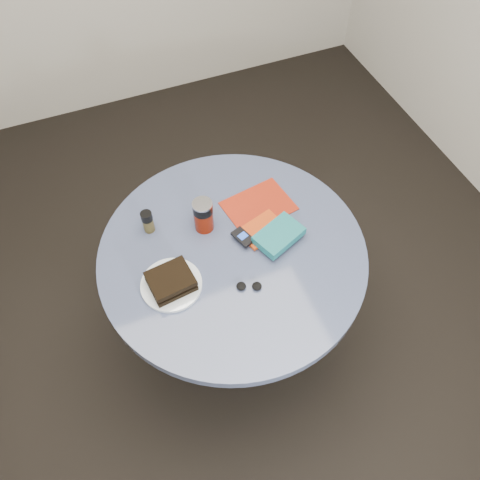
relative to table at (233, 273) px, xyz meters
name	(u,v)px	position (x,y,z in m)	size (l,w,h in m)	color
ground	(234,333)	(0.00, 0.00, -0.59)	(4.00, 4.00, 0.00)	black
table	(233,273)	(0.00, 0.00, 0.00)	(1.00, 1.00, 0.75)	black
plate	(171,285)	(-0.25, -0.06, 0.17)	(0.22, 0.22, 0.01)	silver
sandwich	(171,281)	(-0.25, -0.06, 0.20)	(0.16, 0.14, 0.05)	black
soda_can	(203,215)	(-0.06, 0.14, 0.23)	(0.09, 0.09, 0.14)	maroon
pepper_grinder	(148,222)	(-0.26, 0.21, 0.21)	(0.05, 0.05, 0.10)	#433B1C
magazine	(259,206)	(0.17, 0.16, 0.17)	(0.26, 0.19, 0.00)	maroon
red_book	(262,229)	(0.14, 0.04, 0.17)	(0.17, 0.11, 0.01)	#B3370E
novel	(279,235)	(0.17, -0.03, 0.20)	(0.18, 0.11, 0.03)	#145D63
mp3_player	(243,237)	(0.05, 0.02, 0.19)	(0.07, 0.10, 0.02)	black
headphones	(249,286)	(0.00, -0.17, 0.17)	(0.10, 0.07, 0.02)	black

